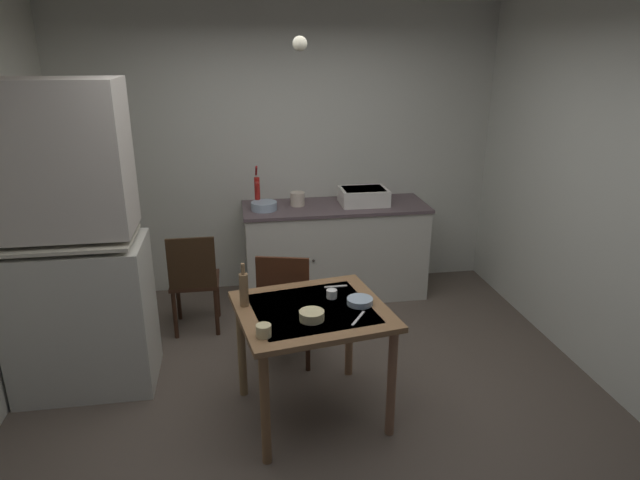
# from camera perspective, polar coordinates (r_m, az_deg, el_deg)

# --- Properties ---
(ground_plane) EXTENTS (5.10, 5.10, 0.00)m
(ground_plane) POSITION_cam_1_polar(r_m,az_deg,el_deg) (3.95, -0.49, -16.25)
(ground_plane) COLOR brown
(wall_back) EXTENTS (4.20, 0.10, 2.70)m
(wall_back) POSITION_cam_1_polar(r_m,az_deg,el_deg) (5.33, -3.89, 9.15)
(wall_back) COLOR beige
(wall_back) RESTS_ON ground
(wall_right) EXTENTS (0.10, 4.12, 2.70)m
(wall_right) POSITION_cam_1_polar(r_m,az_deg,el_deg) (4.19, 29.21, 3.80)
(wall_right) COLOR beige
(wall_right) RESTS_ON ground
(hutch_cabinet) EXTENTS (0.92, 0.59, 2.13)m
(hutch_cabinet) POSITION_cam_1_polar(r_m,az_deg,el_deg) (4.02, -24.34, -1.35)
(hutch_cabinet) COLOR beige
(hutch_cabinet) RESTS_ON ground
(counter_cabinet) EXTENTS (1.73, 0.64, 0.90)m
(counter_cabinet) POSITION_cam_1_polar(r_m,az_deg,el_deg) (5.28, 1.56, -1.05)
(counter_cabinet) COLOR beige
(counter_cabinet) RESTS_ON ground
(sink_basin) EXTENTS (0.44, 0.34, 0.15)m
(sink_basin) POSITION_cam_1_polar(r_m,az_deg,el_deg) (5.17, 4.56, 4.59)
(sink_basin) COLOR white
(sink_basin) RESTS_ON counter_cabinet
(hand_pump) EXTENTS (0.05, 0.27, 0.39)m
(hand_pump) POSITION_cam_1_polar(r_m,az_deg,el_deg) (5.06, -6.55, 5.24)
(hand_pump) COLOR #B21E19
(hand_pump) RESTS_ON counter_cabinet
(mixing_bowl_counter) EXTENTS (0.23, 0.23, 0.07)m
(mixing_bowl_counter) POSITION_cam_1_polar(r_m,az_deg,el_deg) (5.00, -5.84, 3.55)
(mixing_bowl_counter) COLOR #9EB2C6
(mixing_bowl_counter) RESTS_ON counter_cabinet
(stoneware_crock) EXTENTS (0.13, 0.13, 0.13)m
(stoneware_crock) POSITION_cam_1_polar(r_m,az_deg,el_deg) (5.11, -2.36, 4.29)
(stoneware_crock) COLOR beige
(stoneware_crock) RESTS_ON counter_cabinet
(dining_table) EXTENTS (1.03, 0.96, 0.77)m
(dining_table) POSITION_cam_1_polar(r_m,az_deg,el_deg) (3.48, -0.82, -8.79)
(dining_table) COLOR olive
(dining_table) RESTS_ON ground
(chair_far_side) EXTENTS (0.49, 0.49, 0.91)m
(chair_far_side) POSITION_cam_1_polar(r_m,az_deg,el_deg) (4.12, -3.58, -6.93)
(chair_far_side) COLOR #3B2215
(chair_far_side) RESTS_ON ground
(chair_by_counter) EXTENTS (0.40, 0.40, 0.88)m
(chair_by_counter) POSITION_cam_1_polar(r_m,az_deg,el_deg) (4.69, -12.97, -4.04)
(chair_by_counter) COLOR #341D12
(chair_by_counter) RESTS_ON ground
(serving_bowl_wide) EXTENTS (0.15, 0.15, 0.06)m
(serving_bowl_wide) POSITION_cam_1_polar(r_m,az_deg,el_deg) (3.28, -0.87, -7.86)
(serving_bowl_wide) COLOR beige
(serving_bowl_wide) RESTS_ON dining_table
(soup_bowl_small) EXTENTS (0.16, 0.16, 0.04)m
(soup_bowl_small) POSITION_cam_1_polar(r_m,az_deg,el_deg) (3.48, 4.17, -6.37)
(soup_bowl_small) COLOR #9EB2C6
(soup_bowl_small) RESTS_ON dining_table
(mug_dark) EXTENTS (0.09, 0.09, 0.07)m
(mug_dark) POSITION_cam_1_polar(r_m,az_deg,el_deg) (3.12, -5.89, -9.37)
(mug_dark) COLOR beige
(mug_dark) RESTS_ON dining_table
(mug_tall) EXTENTS (0.07, 0.07, 0.06)m
(mug_tall) POSITION_cam_1_polar(r_m,az_deg,el_deg) (3.55, 1.22, -5.63)
(mug_tall) COLOR white
(mug_tall) RESTS_ON dining_table
(glass_bottle) EXTENTS (0.06, 0.06, 0.28)m
(glass_bottle) POSITION_cam_1_polar(r_m,az_deg,el_deg) (3.44, -7.94, -5.03)
(glass_bottle) COLOR olive
(glass_bottle) RESTS_ON dining_table
(table_knife) EXTENTS (0.12, 0.17, 0.00)m
(table_knife) POSITION_cam_1_polar(r_m,az_deg,el_deg) (3.31, 4.01, -8.13)
(table_knife) COLOR silver
(table_knife) RESTS_ON dining_table
(teaspoon_near_bowl) EXTENTS (0.16, 0.02, 0.00)m
(teaspoon_near_bowl) POSITION_cam_1_polar(r_m,az_deg,el_deg) (3.71, 1.64, -4.85)
(teaspoon_near_bowl) COLOR beige
(teaspoon_near_bowl) RESTS_ON dining_table
(pendant_bulb) EXTENTS (0.08, 0.08, 0.08)m
(pendant_bulb) POSITION_cam_1_polar(r_m,az_deg,el_deg) (3.11, -2.11, 19.77)
(pendant_bulb) COLOR #F9EFCC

